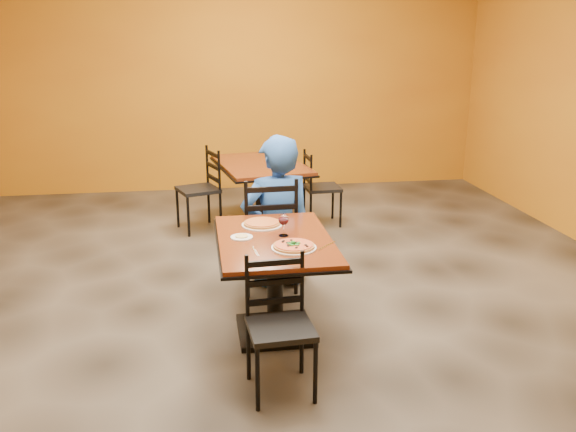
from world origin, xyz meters
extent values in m
cube|color=black|center=(0.00, 0.00, 0.00)|extent=(7.00, 8.00, 0.01)
cube|color=#B47314|center=(0.00, 4.00, 1.50)|extent=(7.00, 0.01, 3.00)
cube|color=#63240F|center=(0.00, -0.50, 0.73)|extent=(0.80, 1.20, 0.03)
cube|color=black|center=(0.00, -0.50, 0.71)|extent=(0.83, 1.23, 0.02)
cylinder|color=black|center=(0.00, -0.50, 0.37)|extent=(0.12, 0.12, 0.66)
cube|color=black|center=(0.00, -0.50, 0.02)|extent=(0.55, 0.55, 0.04)
cube|color=#63240F|center=(0.18, 2.11, 0.73)|extent=(1.08, 1.45, 0.03)
cube|color=black|center=(0.18, 2.11, 0.71)|extent=(1.12, 1.48, 0.02)
cylinder|color=black|center=(0.18, 2.11, 0.37)|extent=(0.13, 0.13, 0.66)
cube|color=black|center=(0.18, 2.11, 0.02)|extent=(0.70, 0.70, 0.04)
imported|color=#1B4497|center=(0.14, 0.46, 0.67)|extent=(0.72, 0.54, 1.34)
cylinder|color=white|center=(0.10, -0.73, 0.76)|extent=(0.31, 0.31, 0.01)
cylinder|color=maroon|center=(0.10, -0.73, 0.77)|extent=(0.28, 0.28, 0.02)
cylinder|color=white|center=(-0.06, -0.19, 0.76)|extent=(0.31, 0.31, 0.01)
cylinder|color=#C48225|center=(-0.06, -0.19, 0.77)|extent=(0.28, 0.28, 0.02)
cylinder|color=white|center=(-0.23, -0.46, 0.76)|extent=(0.16, 0.16, 0.01)
cylinder|color=tan|center=(-0.23, -0.46, 0.76)|extent=(0.09, 0.09, 0.01)
cube|color=silver|center=(-0.17, -0.75, 0.75)|extent=(0.04, 0.19, 0.00)
cube|color=silver|center=(0.33, -0.72, 0.75)|extent=(0.16, 0.16, 0.00)
camera|label=1|loc=(-0.52, -4.57, 2.16)|focal=37.84mm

